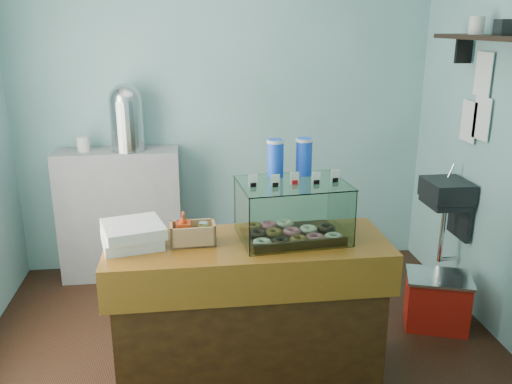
{
  "coord_description": "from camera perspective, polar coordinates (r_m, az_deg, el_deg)",
  "views": [
    {
      "loc": [
        -0.32,
        -3.08,
        2.09
      ],
      "look_at": [
        0.06,
        -0.15,
        1.16
      ],
      "focal_mm": 38.0,
      "sensor_mm": 36.0,
      "label": 1
    }
  ],
  "objects": [
    {
      "name": "pastry_boxes",
      "position": [
        3.1,
        -12.87,
        -4.36
      ],
      "size": [
        0.39,
        0.39,
        0.13
      ],
      "rotation": [
        0.0,
        0.0,
        0.22
      ],
      "color": "silver",
      "rests_on": "counter"
    },
    {
      "name": "room_shell",
      "position": [
        3.13,
        -0.97,
        10.35
      ],
      "size": [
        3.54,
        3.04,
        2.82
      ],
      "color": "#72A6A5",
      "rests_on": "ground"
    },
    {
      "name": "condiment_crate",
      "position": [
        3.05,
        -6.87,
        -4.25
      ],
      "size": [
        0.26,
        0.16,
        0.19
      ],
      "rotation": [
        0.0,
        0.0,
        0.04
      ],
      "color": "tan",
      "rests_on": "counter"
    },
    {
      "name": "back_shelf",
      "position": [
        4.7,
        -14.04,
        -2.29
      ],
      "size": [
        1.0,
        0.32,
        1.1
      ],
      "primitive_type": "cube",
      "color": "#99999C",
      "rests_on": "ground"
    },
    {
      "name": "display_case",
      "position": [
        3.12,
        3.69,
        -1.54
      ],
      "size": [
        0.64,
        0.5,
        0.55
      ],
      "rotation": [
        0.0,
        0.0,
        0.09
      ],
      "color": "#361F10",
      "rests_on": "counter"
    },
    {
      "name": "ground",
      "position": [
        3.73,
        -1.23,
        -16.63
      ],
      "size": [
        3.5,
        3.5,
        0.0
      ],
      "primitive_type": "plane",
      "color": "black",
      "rests_on": "ground"
    },
    {
      "name": "coffee_urn",
      "position": [
        4.47,
        -13.47,
        7.81
      ],
      "size": [
        0.29,
        0.29,
        0.54
      ],
      "color": "silver",
      "rests_on": "back_shelf"
    },
    {
      "name": "counter",
      "position": [
        3.28,
        -0.79,
        -12.45
      ],
      "size": [
        1.6,
        0.6,
        0.9
      ],
      "color": "#44260D",
      "rests_on": "ground"
    },
    {
      "name": "red_cooler",
      "position": [
        4.14,
        18.5,
        -10.79
      ],
      "size": [
        0.53,
        0.46,
        0.39
      ],
      "rotation": [
        0.0,
        0.0,
        -0.33
      ],
      "color": "#B7180E",
      "rests_on": "ground"
    }
  ]
}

